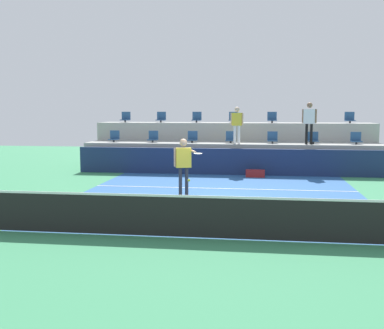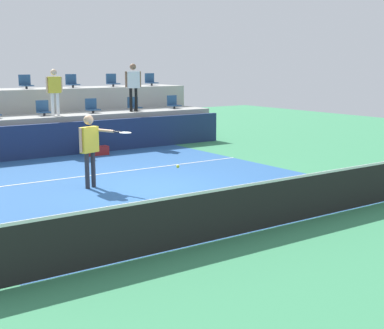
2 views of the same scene
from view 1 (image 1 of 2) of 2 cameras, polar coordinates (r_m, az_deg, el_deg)
name	(u,v)px [view 1 (image 1 of 2)]	position (r m, az deg, el deg)	size (l,w,h in m)	color
ground_plane	(217,202)	(13.88, 3.01, -4.57)	(40.00, 40.00, 0.00)	#388456
court_inner_paint	(219,196)	(14.86, 3.35, -3.82)	(9.00, 10.00, 0.01)	#285693
court_service_line	(223,188)	(16.24, 3.75, -2.92)	(9.00, 0.06, 0.00)	white
tennis_net	(200,215)	(9.89, 0.99, -6.17)	(10.48, 0.08, 1.07)	black
sponsor_backboard	(229,162)	(19.72, 4.55, 0.35)	(13.00, 0.16, 1.10)	navy
seating_tier_lower	(231,157)	(21.01, 4.77, 0.93)	(13.00, 1.80, 1.25)	#9E9E99
seating_tier_upper	(233,144)	(22.76, 5.04, 2.43)	(13.00, 1.80, 2.10)	#9E9E99
stadium_chair_lower_far_left	(114,137)	(21.84, -9.41, 3.29)	(0.44, 0.40, 0.52)	#2D2D33
stadium_chair_lower_left	(153,137)	(21.37, -4.75, 3.28)	(0.44, 0.40, 0.52)	#2D2D33
stadium_chair_lower_mid_left	(192,138)	(21.04, 0.05, 3.26)	(0.44, 0.40, 0.52)	#2D2D33
stadium_chair_lower_center	(231,138)	(20.88, 4.71, 3.21)	(0.44, 0.40, 0.52)	#2D2D33
stadium_chair_lower_mid_right	(272,138)	(20.85, 9.73, 3.13)	(0.44, 0.40, 0.52)	#2D2D33
stadium_chair_lower_right	(313,139)	(20.98, 14.48, 3.04)	(0.44, 0.40, 0.52)	#2D2D33
stadium_chair_lower_far_right	(356,139)	(21.25, 19.28, 2.92)	(0.44, 0.40, 0.52)	#2D2D33
stadium_chair_upper_far_left	(126,118)	(23.52, -8.06, 5.61)	(0.44, 0.40, 0.52)	#2D2D33
stadium_chair_upper_left	(161,118)	(23.09, -3.77, 5.65)	(0.44, 0.40, 0.52)	#2D2D33
stadium_chair_upper_mid_left	(197,118)	(22.80, 0.58, 5.65)	(0.44, 0.40, 0.52)	#2D2D33
stadium_chair_upper_center	(234,118)	(22.64, 5.07, 5.62)	(0.44, 0.40, 0.52)	#2D2D33
stadium_chair_upper_mid_right	(272,118)	(22.62, 9.68, 5.55)	(0.44, 0.40, 0.52)	#2D2D33
stadium_chair_upper_right	(310,118)	(22.73, 14.07, 5.45)	(0.44, 0.40, 0.52)	#2D2D33
stadium_chair_upper_far_right	(350,118)	(22.99, 18.58, 5.32)	(0.44, 0.40, 0.52)	#2D2D33
tennis_player	(184,160)	(14.83, -0.99, 0.49)	(1.04, 1.16, 1.80)	#2D2D33
spectator_in_grey	(237,122)	(20.45, 5.47, 5.18)	(0.57, 0.24, 1.59)	white
spectator_in_white	(309,119)	(20.54, 14.04, 5.39)	(0.61, 0.29, 1.77)	black
tennis_ball	(189,180)	(11.88, -0.38, -1.92)	(0.07, 0.07, 0.07)	#CCE033
equipment_bag	(255,174)	(19.13, 7.68, -1.09)	(0.76, 0.28, 0.30)	maroon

